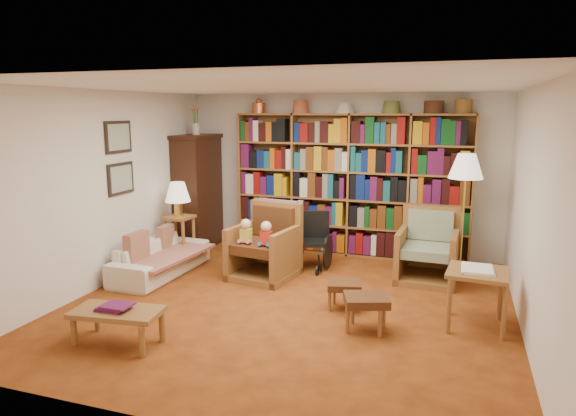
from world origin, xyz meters
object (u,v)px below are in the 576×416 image
at_px(footstool_a, 344,287).
at_px(side_table_papers, 477,279).
at_px(sofa, 161,258).
at_px(armchair_leather, 267,246).
at_px(armchair_sage, 428,252).
at_px(floor_lamp, 466,171).
at_px(footstool_b, 366,302).
at_px(wheelchair, 313,243).
at_px(coffee_table, 117,314).
at_px(side_table_lamp, 179,229).

bearing_deg(footstool_a, side_table_papers, -2.15).
bearing_deg(sofa, side_table_papers, -95.43).
xyz_separation_m(armchair_leather, side_table_papers, (2.69, -0.93, 0.12)).
bearing_deg(armchair_sage, floor_lamp, 20.40).
height_order(armchair_sage, footstool_b, armchair_sage).
bearing_deg(wheelchair, footstool_a, -61.42).
bearing_deg(armchair_leather, sofa, -162.28).
height_order(sofa, coffee_table, sofa).
relative_size(armchair_leather, armchair_sage, 1.06).
distance_m(floor_lamp, side_table_papers, 1.89).
xyz_separation_m(armchair_leather, armchair_sage, (2.11, 0.55, -0.04)).
distance_m(wheelchair, floor_lamp, 2.30).
bearing_deg(sofa, footstool_a, -97.82).
distance_m(armchair_sage, floor_lamp, 1.18).
relative_size(armchair_sage, footstool_b, 1.79).
height_order(footstool_b, coffee_table, coffee_table).
xyz_separation_m(sofa, side_table_lamp, (-0.10, 0.69, 0.25)).
height_order(side_table_lamp, armchair_leather, armchair_leather).
bearing_deg(floor_lamp, side_table_papers, -84.49).
relative_size(sofa, floor_lamp, 0.97).
bearing_deg(floor_lamp, footstool_a, -128.35).
relative_size(side_table_lamp, armchair_leather, 0.68).
relative_size(armchair_sage, wheelchair, 1.18).
xyz_separation_m(side_table_lamp, armchair_leather, (1.50, -0.24, -0.08)).
bearing_deg(side_table_lamp, footstool_a, -21.92).
relative_size(footstool_a, footstool_b, 0.82).
bearing_deg(side_table_papers, armchair_sage, 111.42).
bearing_deg(coffee_table, sofa, 111.31).
distance_m(side_table_lamp, armchair_sage, 3.62).
relative_size(side_table_lamp, footstool_b, 1.28).
relative_size(footstool_a, coffee_table, 0.49).
distance_m(sofa, side_table_papers, 4.13).
bearing_deg(footstool_a, armchair_leather, 145.57).
distance_m(wheelchair, footstool_a, 1.61).
bearing_deg(wheelchair, armchair_leather, -134.05).
bearing_deg(armchair_leather, footstool_a, -34.43).
height_order(wheelchair, footstool_a, wheelchair).
bearing_deg(side_table_lamp, armchair_sage, 4.84).
xyz_separation_m(side_table_papers, footstool_b, (-1.07, -0.45, -0.22)).
bearing_deg(coffee_table, wheelchair, 69.19).
bearing_deg(floor_lamp, coffee_table, -134.99).
xyz_separation_m(wheelchair, footstool_b, (1.11, -1.91, -0.07)).
bearing_deg(footstool_b, side_table_papers, 22.89).
distance_m(sofa, footstool_a, 2.71).
bearing_deg(side_table_lamp, wheelchair, 8.19).
height_order(sofa, side_table_lamp, side_table_lamp).
bearing_deg(coffee_table, footstool_a, 39.58).
xyz_separation_m(wheelchair, floor_lamp, (2.02, 0.17, 1.09)).
height_order(sofa, footstool_a, sofa).
relative_size(armchair_leather, coffee_table, 1.12).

